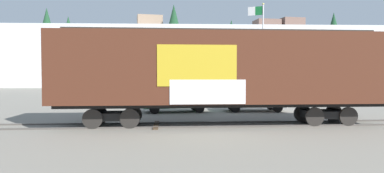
{
  "coord_description": "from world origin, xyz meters",
  "views": [
    {
      "loc": [
        -0.72,
        -16.24,
        2.48
      ],
      "look_at": [
        -0.03,
        1.54,
        1.86
      ],
      "focal_mm": 30.94,
      "sensor_mm": 36.0,
      "label": 1
    }
  ],
  "objects_px": {
    "parked_car_green": "(175,100)",
    "parked_car_white": "(253,98)",
    "freight_car": "(222,70)",
    "flagpole": "(260,41)"
  },
  "relations": [
    {
      "from": "flagpole",
      "to": "parked_car_white",
      "type": "xyz_separation_m",
      "value": [
        -1.96,
        -6.05,
        -4.53
      ]
    },
    {
      "from": "flagpole",
      "to": "parked_car_white",
      "type": "bearing_deg",
      "value": -107.95
    },
    {
      "from": "flagpole",
      "to": "freight_car",
      "type": "bearing_deg",
      "value": -111.97
    },
    {
      "from": "flagpole",
      "to": "parked_car_green",
      "type": "distance_m",
      "value": 10.75
    },
    {
      "from": "freight_car",
      "to": "parked_car_white",
      "type": "bearing_deg",
      "value": 64.3
    },
    {
      "from": "freight_car",
      "to": "flagpole",
      "type": "relative_size",
      "value": 1.88
    },
    {
      "from": "parked_car_green",
      "to": "parked_car_white",
      "type": "height_order",
      "value": "parked_car_white"
    },
    {
      "from": "parked_car_green",
      "to": "parked_car_white",
      "type": "relative_size",
      "value": 1.08
    },
    {
      "from": "flagpole",
      "to": "parked_car_green",
      "type": "xyz_separation_m",
      "value": [
        -7.35,
        -6.36,
        -4.57
      ]
    },
    {
      "from": "flagpole",
      "to": "parked_car_white",
      "type": "relative_size",
      "value": 2.08
    }
  ]
}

